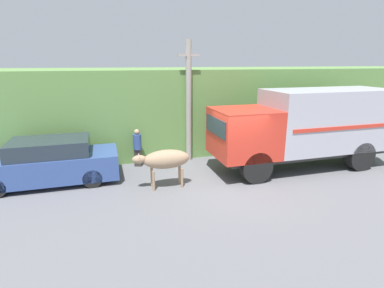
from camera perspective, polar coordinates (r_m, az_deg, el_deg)
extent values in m
plane|color=slate|center=(10.87, 7.27, -7.70)|extent=(60.00, 60.00, 0.00)
cube|color=#608C47|center=(16.19, -1.57, 7.29)|extent=(32.00, 6.07, 3.91)
cube|color=#99ADB7|center=(14.35, -26.61, 3.55)|extent=(6.30, 2.40, 3.39)
cube|color=#4C4742|center=(14.14, -27.48, 10.59)|extent=(6.60, 2.70, 0.16)
cube|color=#2D2D2D|center=(13.04, 19.88, -1.40)|extent=(6.83, 1.79, 0.18)
cube|color=red|center=(11.47, 9.75, 2.15)|extent=(2.23, 2.24, 1.78)
cube|color=#232D38|center=(10.95, 4.48, 3.42)|extent=(0.04, 1.90, 0.62)
cube|color=#ADADB7|center=(13.44, 24.24, 4.34)|extent=(5.20, 2.24, 2.42)
cube|color=red|center=(12.64, 27.46, 2.77)|extent=(4.68, 0.03, 0.14)
cylinder|color=black|center=(11.07, 12.00, -4.23)|extent=(1.17, 0.49, 1.17)
cylinder|color=black|center=(13.83, 29.21, -1.93)|extent=(1.17, 0.49, 1.17)
ellipsoid|color=#9E7F60|center=(10.28, -4.88, -2.89)|extent=(1.61, 0.65, 0.65)
ellipsoid|color=#9E7F60|center=(10.12, -10.02, -2.89)|extent=(0.49, 0.28, 0.28)
cone|color=#B7AD93|center=(9.97, -9.99, -2.31)|extent=(0.06, 0.06, 0.11)
cone|color=#B7AD93|center=(10.18, -10.14, -1.94)|extent=(0.06, 0.06, 0.11)
cylinder|color=#9E7F60|center=(10.26, -7.33, -7.02)|extent=(0.09, 0.09, 0.70)
cylinder|color=#9E7F60|center=(10.59, -7.64, -6.30)|extent=(0.09, 0.09, 0.70)
cylinder|color=#9E7F60|center=(10.45, -1.90, -6.48)|extent=(0.09, 0.09, 0.70)
cylinder|color=#9E7F60|center=(10.77, -2.39, -5.79)|extent=(0.09, 0.09, 0.70)
cube|color=#334C8C|center=(11.87, -25.62, -3.89)|extent=(4.79, 1.87, 0.89)
cube|color=#232D38|center=(11.65, -25.45, -0.51)|extent=(2.63, 1.72, 0.55)
cylinder|color=black|center=(11.06, -18.42, -6.13)|extent=(0.66, 0.30, 0.66)
cube|color=#38332D|center=(12.73, -10.25, -2.57)|extent=(0.33, 0.27, 0.73)
cylinder|color=#334C8C|center=(12.54, -10.40, 0.41)|extent=(0.43, 0.43, 0.64)
sphere|color=tan|center=(12.44, -10.49, 2.30)|extent=(0.21, 0.21, 0.21)
cylinder|color=#9E998E|center=(12.87, -0.64, 7.89)|extent=(0.25, 0.25, 5.11)
cube|color=#9E998E|center=(12.77, -0.66, 16.57)|extent=(0.90, 0.20, 0.10)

